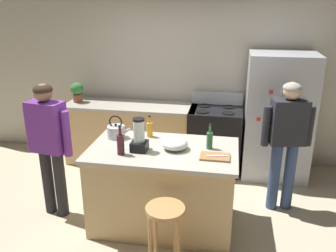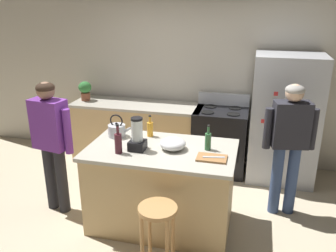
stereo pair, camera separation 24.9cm
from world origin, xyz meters
name	(u,v)px [view 1 (the left image)]	position (x,y,z in m)	size (l,w,h in m)	color
ground_plane	(163,223)	(0.00, 0.00, 0.00)	(14.00, 14.00, 0.00)	beige
back_wall	(187,74)	(0.00, 1.95, 1.35)	(8.00, 0.10, 2.70)	beige
kitchen_island	(163,187)	(0.00, 0.00, 0.47)	(1.59, 0.94, 0.94)	tan
back_counter_run	(132,133)	(-0.80, 1.55, 0.47)	(2.00, 0.64, 0.94)	tan
refrigerator	(278,117)	(1.35, 1.50, 0.89)	(0.90, 0.73, 1.78)	#B7BABF
stove_range	(215,139)	(0.48, 1.52, 0.48)	(0.76, 0.65, 1.12)	black
person_by_island_left	(49,139)	(-1.31, -0.02, 0.97)	(0.60, 0.29, 1.60)	#26262B
person_by_sink_right	(287,135)	(1.35, 0.58, 0.96)	(0.60, 0.29, 1.59)	#384C7A
bar_stool	(165,222)	(0.16, -0.73, 0.53)	(0.36, 0.36, 0.69)	#B7844C
potted_plant	(77,91)	(-1.65, 1.55, 1.11)	(0.20, 0.20, 0.30)	brown
blender_appliance	(139,137)	(-0.24, -0.09, 1.09)	(0.17, 0.17, 0.36)	black
bottle_wine	(121,144)	(-0.40, -0.22, 1.06)	(0.08, 0.08, 0.32)	#471923
bottle_olive_oil	(210,140)	(0.49, 0.09, 1.04)	(0.07, 0.07, 0.28)	#2D6638
bottle_soda	(150,129)	(-0.22, 0.32, 1.03)	(0.07, 0.07, 0.26)	orange
mixing_bowl	(175,144)	(0.13, 0.01, 1.00)	(0.28, 0.28, 0.12)	white
tea_kettle	(116,131)	(-0.59, 0.22, 1.02)	(0.28, 0.20, 0.27)	#B7BABF
cutting_board	(215,157)	(0.56, -0.13, 0.95)	(0.30, 0.20, 0.02)	#9E6B3D
chef_knife	(217,156)	(0.58, -0.13, 0.96)	(0.22, 0.03, 0.01)	#B7BABF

